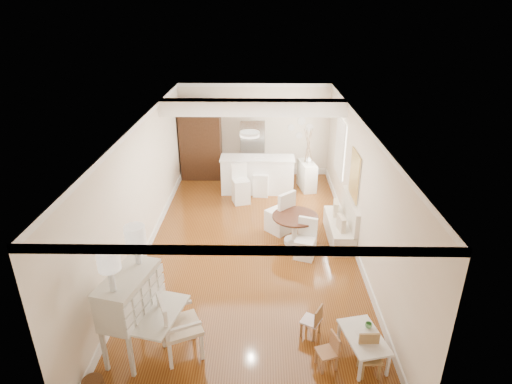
{
  "coord_description": "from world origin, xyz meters",
  "views": [
    {
      "loc": [
        0.23,
        -8.04,
        4.96
      ],
      "look_at": [
        0.1,
        0.3,
        1.24
      ],
      "focal_mm": 30.0,
      "sensor_mm": 36.0,
      "label": 1
    }
  ],
  "objects_px": {
    "gustavian_armchair": "(181,325)",
    "bar_stool_right": "(261,178)",
    "pantry_cabinet": "(201,141)",
    "kids_chair_b": "(311,320)",
    "slip_chair_far": "(280,211)",
    "secretary_bureau": "(132,314)",
    "sideboard": "(307,176)",
    "fridge": "(264,150)",
    "breakfast_counter": "(257,175)",
    "kids_table": "(362,347)",
    "kids_chair_a": "(327,352)",
    "kids_chair_c": "(370,357)",
    "dining_table": "(295,230)",
    "bar_stool_left": "(241,184)",
    "slip_chair_near": "(305,239)"
  },
  "relations": [
    {
      "from": "slip_chair_far",
      "to": "pantry_cabinet",
      "type": "distance_m",
      "value": 4.08
    },
    {
      "from": "slip_chair_far",
      "to": "fridge",
      "type": "xyz_separation_m",
      "value": [
        -0.34,
        3.32,
        0.37
      ]
    },
    {
      "from": "slip_chair_far",
      "to": "bar_stool_right",
      "type": "distance_m",
      "value": 2.1
    },
    {
      "from": "dining_table",
      "to": "bar_stool_left",
      "type": "distance_m",
      "value": 2.48
    },
    {
      "from": "slip_chair_near",
      "to": "kids_chair_a",
      "type": "bearing_deg",
      "value": -70.31
    },
    {
      "from": "secretary_bureau",
      "to": "breakfast_counter",
      "type": "distance_m",
      "value": 6.34
    },
    {
      "from": "breakfast_counter",
      "to": "sideboard",
      "type": "relative_size",
      "value": 2.46
    },
    {
      "from": "kids_table",
      "to": "kids_chair_a",
      "type": "distance_m",
      "value": 0.59
    },
    {
      "from": "kids_table",
      "to": "pantry_cabinet",
      "type": "relative_size",
      "value": 0.38
    },
    {
      "from": "kids_chair_a",
      "to": "kids_chair_b",
      "type": "xyz_separation_m",
      "value": [
        -0.16,
        0.67,
        0.0
      ]
    },
    {
      "from": "secretary_bureau",
      "to": "kids_chair_c",
      "type": "relative_size",
      "value": 2.21
    },
    {
      "from": "gustavian_armchair",
      "to": "bar_stool_right",
      "type": "distance_m",
      "value": 6.04
    },
    {
      "from": "gustavian_armchair",
      "to": "kids_chair_b",
      "type": "distance_m",
      "value": 2.06
    },
    {
      "from": "slip_chair_far",
      "to": "kids_chair_c",
      "type": "bearing_deg",
      "value": 62.23
    },
    {
      "from": "pantry_cabinet",
      "to": "kids_chair_b",
      "type": "bearing_deg",
      "value": -68.85
    },
    {
      "from": "secretary_bureau",
      "to": "dining_table",
      "type": "height_order",
      "value": "secretary_bureau"
    },
    {
      "from": "kids_table",
      "to": "kids_chair_b",
      "type": "relative_size",
      "value": 1.47
    },
    {
      "from": "kids_chair_c",
      "to": "bar_stool_right",
      "type": "relative_size",
      "value": 0.6
    },
    {
      "from": "kids_table",
      "to": "slip_chair_far",
      "type": "distance_m",
      "value": 4.1
    },
    {
      "from": "bar_stool_right",
      "to": "fridge",
      "type": "distance_m",
      "value": 1.33
    },
    {
      "from": "secretary_bureau",
      "to": "pantry_cabinet",
      "type": "height_order",
      "value": "pantry_cabinet"
    },
    {
      "from": "bar_stool_left",
      "to": "sideboard",
      "type": "distance_m",
      "value": 2.09
    },
    {
      "from": "secretary_bureau",
      "to": "kids_chair_c",
      "type": "distance_m",
      "value": 3.54
    },
    {
      "from": "secretary_bureau",
      "to": "gustavian_armchair",
      "type": "distance_m",
      "value": 0.75
    },
    {
      "from": "kids_chair_a",
      "to": "kids_chair_b",
      "type": "distance_m",
      "value": 0.69
    },
    {
      "from": "bar_stool_right",
      "to": "breakfast_counter",
      "type": "bearing_deg",
      "value": 120.52
    },
    {
      "from": "secretary_bureau",
      "to": "kids_chair_a",
      "type": "relative_size",
      "value": 2.37
    },
    {
      "from": "kids_table",
      "to": "kids_chair_a",
      "type": "xyz_separation_m",
      "value": [
        -0.56,
        -0.18,
        0.07
      ]
    },
    {
      "from": "slip_chair_far",
      "to": "breakfast_counter",
      "type": "xyz_separation_m",
      "value": [
        -0.54,
        2.27,
        -0.01
      ]
    },
    {
      "from": "secretary_bureau",
      "to": "breakfast_counter",
      "type": "bearing_deg",
      "value": 87.61
    },
    {
      "from": "bar_stool_left",
      "to": "kids_chair_a",
      "type": "bearing_deg",
      "value": -92.04
    },
    {
      "from": "gustavian_armchair",
      "to": "secretary_bureau",
      "type": "bearing_deg",
      "value": 60.71
    },
    {
      "from": "slip_chair_far",
      "to": "breakfast_counter",
      "type": "relative_size",
      "value": 0.51
    },
    {
      "from": "slip_chair_far",
      "to": "bar_stool_right",
      "type": "height_order",
      "value": "slip_chair_far"
    },
    {
      "from": "bar_stool_right",
      "to": "slip_chair_near",
      "type": "bearing_deg",
      "value": -68.15
    },
    {
      "from": "slip_chair_near",
      "to": "kids_table",
      "type": "bearing_deg",
      "value": -59.03
    },
    {
      "from": "kids_chair_a",
      "to": "breakfast_counter",
      "type": "relative_size",
      "value": 0.28
    },
    {
      "from": "kids_chair_a",
      "to": "slip_chair_far",
      "type": "distance_m",
      "value": 4.15
    },
    {
      "from": "sideboard",
      "to": "kids_chair_b",
      "type": "bearing_deg",
      "value": -105.45
    },
    {
      "from": "bar_stool_right",
      "to": "pantry_cabinet",
      "type": "distance_m",
      "value": 2.31
    },
    {
      "from": "kids_chair_a",
      "to": "bar_stool_left",
      "type": "height_order",
      "value": "bar_stool_left"
    },
    {
      "from": "fridge",
      "to": "breakfast_counter",
      "type": "bearing_deg",
      "value": -100.78
    },
    {
      "from": "gustavian_armchair",
      "to": "fridge",
      "type": "distance_m",
      "value": 7.31
    },
    {
      "from": "slip_chair_far",
      "to": "kids_chair_a",
      "type": "bearing_deg",
      "value": 54.57
    },
    {
      "from": "kids_chair_c",
      "to": "fridge",
      "type": "xyz_separation_m",
      "value": [
        -1.5,
        7.54,
        0.59
      ]
    },
    {
      "from": "gustavian_armchair",
      "to": "bar_stool_right",
      "type": "relative_size",
      "value": 1.03
    },
    {
      "from": "slip_chair_near",
      "to": "sideboard",
      "type": "height_order",
      "value": "slip_chair_near"
    },
    {
      "from": "secretary_bureau",
      "to": "sideboard",
      "type": "height_order",
      "value": "secretary_bureau"
    },
    {
      "from": "secretary_bureau",
      "to": "slip_chair_far",
      "type": "distance_m",
      "value": 4.47
    },
    {
      "from": "kids_chair_a",
      "to": "breakfast_counter",
      "type": "bearing_deg",
      "value": 171.19
    }
  ]
}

